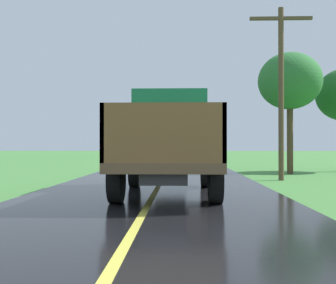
{
  "coord_description": "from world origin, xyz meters",
  "views": [
    {
      "loc": [
        0.69,
        -0.2,
        1.3
      ],
      "look_at": [
        0.31,
        11.32,
        1.4
      ],
      "focal_mm": 43.91,
      "sensor_mm": 36.0,
      "label": 1
    }
  ],
  "objects": [
    {
      "name": "banana_truck_near",
      "position": [
        0.35,
        10.99,
        1.47
      ],
      "size": [
        2.38,
        5.82,
        2.8
      ],
      "color": "#2D2D30",
      "rests_on": "road_surface"
    },
    {
      "name": "utility_pole_roadside",
      "position": [
        4.41,
        15.25,
        3.56
      ],
      "size": [
        2.32,
        0.2,
        6.47
      ],
      "color": "brown",
      "rests_on": "ground"
    },
    {
      "name": "roadside_tree_near_left",
      "position": [
        5.67,
        18.78,
        4.24
      ],
      "size": [
        2.89,
        2.89,
        5.57
      ],
      "color": "#4C3823",
      "rests_on": "ground"
    }
  ]
}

